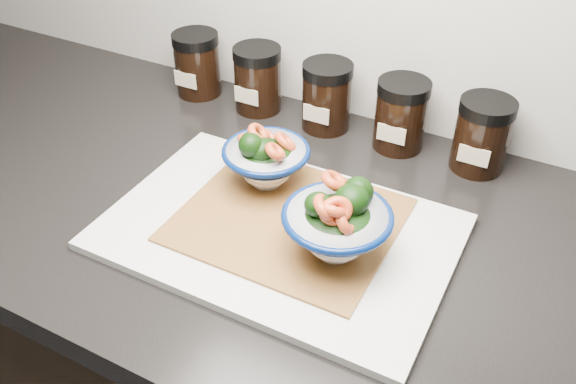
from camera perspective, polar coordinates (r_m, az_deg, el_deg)
The scene contains 10 objects.
countertop at distance 0.90m, azimuth -6.82°, elevation -0.98°, with size 3.50×0.60×0.04m, color black.
cutting_board at distance 0.81m, azimuth -0.88°, elevation -3.74°, with size 0.45×0.30×0.01m, color beige.
bamboo_mat at distance 0.81m, azimuth 0.00°, elevation -2.57°, with size 0.28×0.24×0.00m, color #AA7333.
bowl_left at distance 0.85m, azimuth -2.14°, elevation 3.13°, with size 0.12×0.12×0.10m.
bowl_right at distance 0.74m, azimuth 4.70°, elevation -2.93°, with size 0.14×0.14×0.10m.
spice_jar_a at distance 1.12m, azimuth -8.49°, elevation 11.78°, with size 0.08×0.08×0.11m.
spice_jar_b at distance 1.06m, azimuth -2.86°, elevation 10.52°, with size 0.08×0.08×0.11m.
spice_jar_c at distance 1.01m, azimuth 3.64°, elevation 8.94°, with size 0.08×0.08×0.11m.
spice_jar_d at distance 0.97m, azimuth 10.51°, elevation 7.12°, with size 0.08×0.08×0.11m.
spice_jar_e at distance 0.95m, azimuth 17.69°, elevation 5.10°, with size 0.08×0.08×0.11m.
Camera 1 is at (0.42, 0.88, 1.44)m, focal length 38.00 mm.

